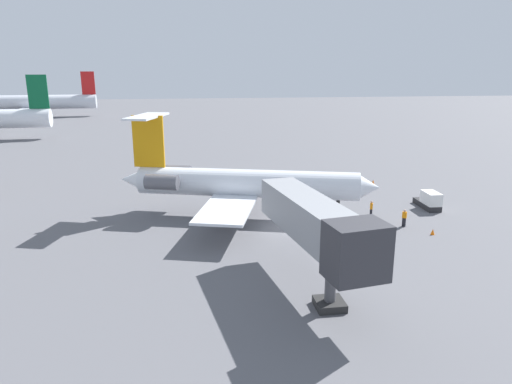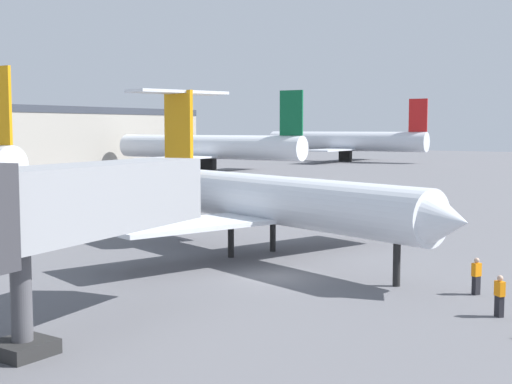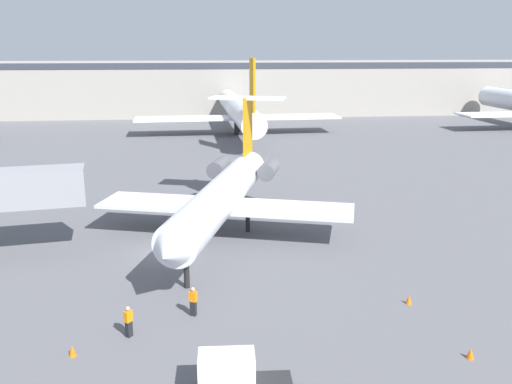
% 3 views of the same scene
% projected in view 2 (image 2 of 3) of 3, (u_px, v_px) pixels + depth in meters
% --- Properties ---
extents(ground_plane, '(400.00, 400.00, 0.10)m').
position_uv_depth(ground_plane, '(276.00, 277.00, 36.02)').
color(ground_plane, '#5B5B60').
extents(regional_jet, '(20.36, 25.78, 10.03)m').
position_uv_depth(regional_jet, '(265.00, 197.00, 41.12)').
color(regional_jet, silver).
rests_on(regional_jet, ground_plane).
extents(jet_bridge, '(13.88, 5.04, 6.49)m').
position_uv_depth(jet_bridge, '(57.00, 207.00, 24.72)').
color(jet_bridge, gray).
rests_on(jet_bridge, ground_plane).
extents(ground_crew_marshaller, '(0.45, 0.48, 1.69)m').
position_uv_depth(ground_crew_marshaller, '(500.00, 296.00, 28.22)').
color(ground_crew_marshaller, black).
rests_on(ground_crew_marshaller, ground_plane).
extents(ground_crew_loader, '(0.47, 0.40, 1.69)m').
position_uv_depth(ground_crew_loader, '(476.00, 276.00, 32.00)').
color(ground_crew_loader, black).
rests_on(ground_crew_loader, ground_plane).
extents(parked_airliner_east_mid, '(30.55, 36.23, 13.34)m').
position_uv_depth(parked_airliner_east_mid, '(209.00, 148.00, 118.58)').
color(parked_airliner_east_mid, silver).
rests_on(parked_airliner_east_mid, ground_plane).
extents(parked_airliner_east_end, '(31.62, 37.47, 13.71)m').
position_uv_depth(parked_airliner_east_end, '(346.00, 142.00, 159.00)').
color(parked_airliner_east_end, silver).
rests_on(parked_airliner_east_end, ground_plane).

